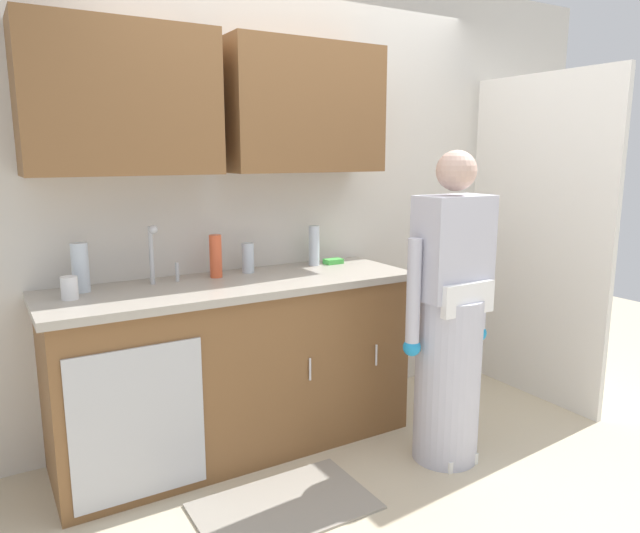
{
  "coord_description": "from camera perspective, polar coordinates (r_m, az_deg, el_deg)",
  "views": [
    {
      "loc": [
        -1.7,
        -2.12,
        1.6
      ],
      "look_at": [
        -0.11,
        0.55,
        1.0
      ],
      "focal_mm": 32.81,
      "sensor_mm": 36.0,
      "label": 1
    }
  ],
  "objects": [
    {
      "name": "ground_plane",
      "position": [
        3.16,
        7.26,
        -19.65
      ],
      "size": [
        9.0,
        9.0,
        0.0
      ],
      "primitive_type": "plane",
      "color": "beige"
    },
    {
      "name": "bottle_soap",
      "position": [
        3.32,
        -7.04,
        0.84
      ],
      "size": [
        0.07,
        0.07,
        0.17
      ],
      "primitive_type": "cylinder",
      "color": "silver",
      "rests_on": "countertop"
    },
    {
      "name": "kitchen_wall_with_uppers",
      "position": [
        3.49,
        -4.2,
        8.85
      ],
      "size": [
        4.8,
        0.44,
        2.7
      ],
      "color": "beige",
      "rests_on": "ground"
    },
    {
      "name": "bottle_dish_liquid",
      "position": [
        3.21,
        -10.14,
        1.0
      ],
      "size": [
        0.07,
        0.07,
        0.23
      ],
      "primitive_type": "cylinder",
      "color": "#E05933",
      "rests_on": "countertop"
    },
    {
      "name": "bottle_cleaner_spray",
      "position": [
        3.05,
        -22.34,
        -0.09
      ],
      "size": [
        0.08,
        0.08,
        0.24
      ],
      "primitive_type": "cylinder",
      "color": "silver",
      "rests_on": "countertop"
    },
    {
      "name": "closet_door_panel",
      "position": [
        4.07,
        20.36,
        2.48
      ],
      "size": [
        0.04,
        1.1,
        2.1
      ],
      "primitive_type": "cube",
      "rotation": [
        0.0,
        0.0,
        1.57
      ],
      "color": "silver",
      "rests_on": "ground"
    },
    {
      "name": "sink",
      "position": [
        3.02,
        -14.55,
        -2.36
      ],
      "size": [
        0.5,
        0.36,
        0.35
      ],
      "color": "#B7BABF",
      "rests_on": "counter_cabinet"
    },
    {
      "name": "sponge",
      "position": [
        3.57,
        1.3,
        0.51
      ],
      "size": [
        0.11,
        0.07,
        0.03
      ],
      "primitive_type": "cube",
      "color": "#4CBF4C",
      "rests_on": "countertop"
    },
    {
      "name": "counter_cabinet",
      "position": [
        3.25,
        -8.2,
        -9.9
      ],
      "size": [
        1.9,
        0.62,
        0.9
      ],
      "color": "brown",
      "rests_on": "ground"
    },
    {
      "name": "floor_mat",
      "position": [
        2.91,
        -3.49,
        -22.31
      ],
      "size": [
        0.8,
        0.5,
        0.01
      ],
      "primitive_type": "cube",
      "color": "gray",
      "rests_on": "ground"
    },
    {
      "name": "countertop",
      "position": [
        3.12,
        -8.39,
        -1.78
      ],
      "size": [
        1.96,
        0.66,
        0.04
      ],
      "primitive_type": "cube",
      "color": "#A8A093",
      "rests_on": "counter_cabinet"
    },
    {
      "name": "cup_by_sink",
      "position": [
        2.93,
        -23.25,
        -1.94
      ],
      "size": [
        0.08,
        0.08,
        0.11
      ],
      "primitive_type": "cylinder",
      "color": "white",
      "rests_on": "countertop"
    },
    {
      "name": "person_at_sink",
      "position": [
        3.1,
        12.51,
        -6.36
      ],
      "size": [
        0.55,
        0.34,
        1.62
      ],
      "color": "white",
      "rests_on": "ground"
    },
    {
      "name": "bottle_water_short",
      "position": [
        3.51,
        -0.59,
        2.05
      ],
      "size": [
        0.06,
        0.06,
        0.24
      ],
      "primitive_type": "cylinder",
      "color": "silver",
      "rests_on": "countertop"
    }
  ]
}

